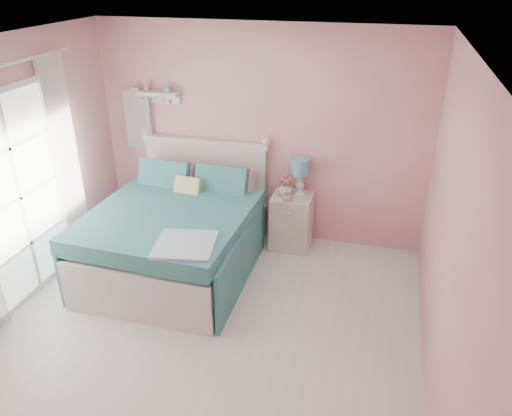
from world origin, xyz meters
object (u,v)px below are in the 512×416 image
at_px(bed, 177,235).
at_px(vase, 285,188).
at_px(nightstand, 291,221).
at_px(teacup, 288,198).
at_px(table_lamp, 300,169).

height_order(bed, vase, bed).
distance_m(nightstand, teacup, 0.41).
bearing_deg(nightstand, table_lamp, 55.68).
bearing_deg(bed, teacup, 32.15).
bearing_deg(nightstand, bed, -145.38).
bearing_deg(teacup, nightstand, 79.83).
xyz_separation_m(nightstand, table_lamp, (0.07, 0.10, 0.65)).
height_order(vase, teacup, vase).
distance_m(table_lamp, teacup, 0.38).
bearing_deg(table_lamp, nightstand, -124.32).
bearing_deg(nightstand, teacup, -100.17).
bearing_deg(vase, bed, -143.50).
relative_size(table_lamp, teacup, 4.25).
xyz_separation_m(bed, table_lamp, (1.22, 0.90, 0.58)).
bearing_deg(vase, nightstand, 4.38).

